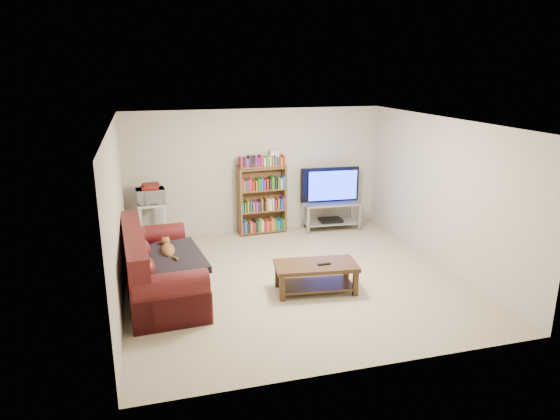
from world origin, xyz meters
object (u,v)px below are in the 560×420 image
object	(u,v)px
tv_stand	(331,211)
coffee_table	(316,272)
sofa	(156,272)
bookshelf	(262,199)

from	to	relation	value
tv_stand	coffee_table	bearing A→B (deg)	-111.78
coffee_table	tv_stand	bearing A→B (deg)	71.43
sofa	tv_stand	world-z (taller)	sofa
sofa	coffee_table	xyz separation A→B (m)	(2.23, -0.52, -0.04)
coffee_table	bookshelf	size ratio (longest dim) A/B	0.91
coffee_table	tv_stand	xyz separation A→B (m)	(1.26, 2.67, 0.08)
sofa	coffee_table	distance (m)	2.29
coffee_table	tv_stand	world-z (taller)	tv_stand
tv_stand	bookshelf	world-z (taller)	bookshelf
coffee_table	bookshelf	world-z (taller)	bookshelf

